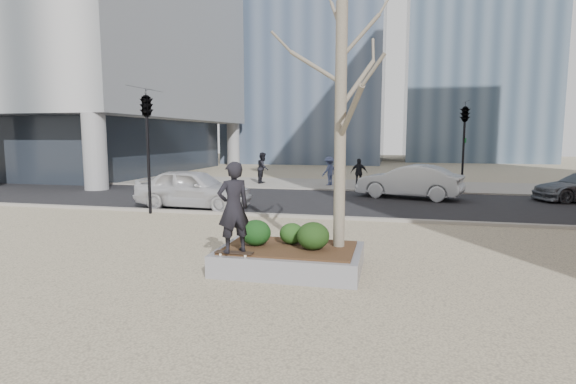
% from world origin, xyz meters
% --- Properties ---
extents(ground, '(120.00, 120.00, 0.00)m').
position_xyz_m(ground, '(0.00, 0.00, 0.00)').
color(ground, '#BCAD8A').
rests_on(ground, ground).
extents(street, '(60.00, 8.00, 0.02)m').
position_xyz_m(street, '(0.00, 10.00, 0.01)').
color(street, black).
rests_on(street, ground).
extents(far_sidewalk, '(60.00, 6.00, 0.02)m').
position_xyz_m(far_sidewalk, '(0.00, 17.00, 0.01)').
color(far_sidewalk, gray).
rests_on(far_sidewalk, ground).
extents(planter, '(3.00, 2.00, 0.45)m').
position_xyz_m(planter, '(1.00, 0.00, 0.23)').
color(planter, gray).
rests_on(planter, ground).
extents(planter_mulch, '(2.70, 1.70, 0.04)m').
position_xyz_m(planter_mulch, '(1.00, 0.00, 0.47)').
color(planter_mulch, '#382314').
rests_on(planter_mulch, planter).
extents(sycamore_tree, '(2.80, 2.80, 6.60)m').
position_xyz_m(sycamore_tree, '(2.00, 0.30, 3.79)').
color(sycamore_tree, gray).
rests_on(sycamore_tree, planter_mulch).
extents(shrub_left, '(0.65, 0.65, 0.55)m').
position_xyz_m(shrub_left, '(0.26, -0.04, 0.77)').
color(shrub_left, '#113511').
rests_on(shrub_left, planter_mulch).
extents(shrub_middle, '(0.53, 0.53, 0.45)m').
position_xyz_m(shrub_middle, '(0.98, 0.27, 0.72)').
color(shrub_middle, '#1D3E13').
rests_on(shrub_middle, planter_mulch).
extents(shrub_right, '(0.67, 0.67, 0.57)m').
position_xyz_m(shrub_right, '(1.52, -0.11, 0.78)').
color(shrub_right, black).
rests_on(shrub_right, planter_mulch).
extents(skateboard, '(0.78, 0.20, 0.08)m').
position_xyz_m(skateboard, '(0.04, -0.79, 0.49)').
color(skateboard, black).
rests_on(skateboard, planter).
extents(skateboarder, '(0.78, 0.76, 1.80)m').
position_xyz_m(skateboarder, '(0.04, -0.79, 1.42)').
color(skateboarder, black).
rests_on(skateboarder, skateboard).
extents(police_car, '(4.61, 2.06, 1.54)m').
position_xyz_m(police_car, '(-4.44, 7.00, 0.79)').
color(police_car, silver).
rests_on(police_car, street).
extents(car_silver, '(4.86, 2.82, 1.51)m').
position_xyz_m(car_silver, '(3.85, 11.86, 0.78)').
color(car_silver, '#A3A7AC').
rests_on(car_silver, street).
extents(pedestrian_a, '(0.72, 0.91, 1.83)m').
position_xyz_m(pedestrian_a, '(-4.39, 16.59, 0.94)').
color(pedestrian_a, black).
rests_on(pedestrian_a, far_sidewalk).
extents(pedestrian_b, '(1.08, 1.21, 1.63)m').
position_xyz_m(pedestrian_b, '(-0.40, 16.38, 0.84)').
color(pedestrian_b, '#3D486F').
rests_on(pedestrian_b, far_sidewalk).
extents(pedestrian_c, '(0.95, 0.49, 1.56)m').
position_xyz_m(pedestrian_c, '(1.32, 15.98, 0.80)').
color(pedestrian_c, black).
rests_on(pedestrian_c, far_sidewalk).
extents(traffic_light_near, '(0.60, 2.48, 4.50)m').
position_xyz_m(traffic_light_near, '(-5.50, 5.60, 2.25)').
color(traffic_light_near, black).
rests_on(traffic_light_near, ground).
extents(traffic_light_far, '(0.60, 2.48, 4.50)m').
position_xyz_m(traffic_light_far, '(6.50, 14.60, 2.25)').
color(traffic_light_far, black).
rests_on(traffic_light_far, ground).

